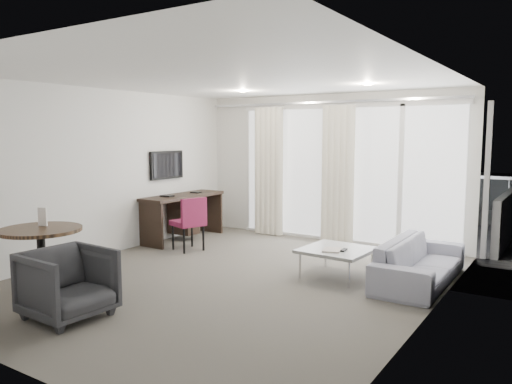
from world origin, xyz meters
The scene contains 27 objects.
floor centered at (0.00, 0.00, 0.00)m, with size 5.00×6.00×0.00m, color #565149.
ceiling centered at (0.00, 0.00, 2.60)m, with size 5.00×6.00×0.00m, color white.
wall_left centered at (-2.50, 0.00, 1.30)m, with size 0.00×6.00×2.60m, color silver.
wall_right centered at (2.50, 0.00, 1.30)m, with size 0.00×6.00×2.60m, color silver.
wall_front centered at (0.00, -3.00, 1.30)m, with size 5.00×0.00×2.60m, color silver.
window_panel centered at (0.30, 2.98, 1.20)m, with size 4.00×0.02×2.38m, color white, non-canonical shape.
window_frame centered at (0.30, 2.97, 1.20)m, with size 4.10×0.06×2.44m, color white, non-canonical shape.
curtain_left centered at (-1.15, 2.82, 1.20)m, with size 0.60×0.20×2.38m, color silver, non-canonical shape.
curtain_right centered at (0.25, 2.82, 1.20)m, with size 0.60×0.20×2.38m, color silver, non-canonical shape.
curtain_track centered at (0.00, 2.82, 2.45)m, with size 4.80×0.04×0.04m, color #B2B2B7, non-canonical shape.
downlight_a centered at (-0.90, 1.60, 2.59)m, with size 0.12×0.12×0.02m, color #FFE0B2.
downlight_b centered at (1.20, 1.60, 2.59)m, with size 0.12×0.12×0.02m, color #FFE0B2.
desk centered at (-2.21, 1.59, 0.41)m, with size 0.54×1.73×0.81m, color black, non-canonical shape.
tv centered at (-2.46, 1.45, 1.35)m, with size 0.05×0.80×0.50m, color black, non-canonical shape.
desk_chair centered at (-1.58, 0.99, 0.44)m, with size 0.48×0.45×0.89m, color maroon, non-canonical shape.
round_table centered at (-1.67, -1.61, 0.39)m, with size 0.96×0.96×0.77m, color #392718, non-canonical shape.
menu_card centered at (-1.77, -1.51, 0.72)m, with size 0.12×0.02×0.23m, color white, non-canonical shape.
tub_armchair centered at (-0.61, -2.03, 0.36)m, with size 0.77×0.80×0.73m, color #2A2A2D.
coffee_table centered at (1.11, 0.87, 0.19)m, with size 0.86×0.86×0.39m, color gray, non-canonical shape.
remote centered at (1.24, 0.80, 0.36)m, with size 0.05×0.17×0.02m, color black, non-canonical shape.
magazine centered at (1.10, 0.73, 0.36)m, with size 0.23×0.29×0.02m, color gray, non-canonical shape.
sofa centered at (2.11, 1.20, 0.28)m, with size 1.90×0.74×0.56m, color gray.
terrace_slab centered at (0.30, 4.50, -0.06)m, with size 5.60×3.00×0.12m, color #4D4D50.
rattan_chair_a centered at (0.66, 4.33, 0.45)m, with size 0.62×0.62×0.91m, color brown, non-canonical shape.
rattan_chair_b centered at (1.46, 4.94, 0.37)m, with size 0.51×0.51×0.74m, color brown, non-canonical shape.
rattan_table centered at (1.13, 4.08, 0.23)m, with size 0.46×0.46×0.46m, color brown, non-canonical shape.
balustrade centered at (0.30, 5.95, 0.50)m, with size 5.50×0.06×1.05m, color #B2B2B7, non-canonical shape.
Camera 1 is at (3.73, -5.17, 1.90)m, focal length 35.00 mm.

